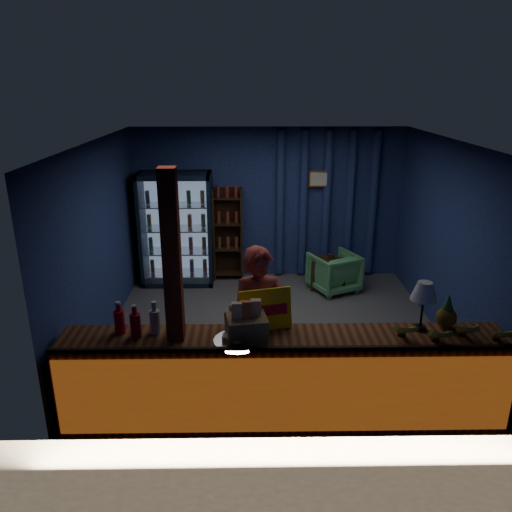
{
  "coord_description": "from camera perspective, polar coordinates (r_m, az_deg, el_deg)",
  "views": [
    {
      "loc": [
        -0.35,
        -6.21,
        3.29
      ],
      "look_at": [
        -0.25,
        -0.2,
        1.19
      ],
      "focal_mm": 35.0,
      "sensor_mm": 36.0,
      "label": 1
    }
  ],
  "objects": [
    {
      "name": "snack_box_centre",
      "position": [
        4.98,
        -1.79,
        -7.47
      ],
      "size": [
        0.33,
        0.3,
        0.29
      ],
      "color": "#A3764F",
      "rests_on": "counter"
    },
    {
      "name": "banana_bunches",
      "position": [
        5.15,
        21.4,
        -8.05
      ],
      "size": [
        1.15,
        0.32,
        0.19
      ],
      "color": "gold",
      "rests_on": "counter"
    },
    {
      "name": "counter",
      "position": [
        5.16,
        3.19,
        -13.86
      ],
      "size": [
        4.4,
        0.57,
        0.99
      ],
      "color": "brown",
      "rests_on": "ground"
    },
    {
      "name": "side_table",
      "position": [
        8.4,
        8.46,
        -2.09
      ],
      "size": [
        0.67,
        0.57,
        0.62
      ],
      "color": "#341D10",
      "rests_on": "ground"
    },
    {
      "name": "bottle_shelf",
      "position": [
        8.65,
        -3.22,
        2.48
      ],
      "size": [
        0.5,
        0.28,
        1.6
      ],
      "color": "#341D10",
      "rests_on": "ground"
    },
    {
      "name": "beverage_cooler",
      "position": [
        8.55,
        -8.98,
        3.05
      ],
      "size": [
        1.2,
        0.62,
        1.9
      ],
      "color": "black",
      "rests_on": "ground"
    },
    {
      "name": "soda_bottles",
      "position": [
        5.03,
        -13.48,
        -7.32
      ],
      "size": [
        0.45,
        0.18,
        0.34
      ],
      "color": "#B80C1D",
      "rests_on": "counter"
    },
    {
      "name": "ground",
      "position": [
        7.04,
        2.04,
        -8.6
      ],
      "size": [
        4.6,
        4.6,
        0.0
      ],
      "primitive_type": "plane",
      "color": "#515154",
      "rests_on": "ground"
    },
    {
      "name": "room_walls",
      "position": [
        6.46,
        2.2,
        3.8
      ],
      "size": [
        4.6,
        4.6,
        4.6
      ],
      "color": "navy",
      "rests_on": "ground"
    },
    {
      "name": "snack_box_left",
      "position": [
        4.8,
        -1.06,
        -8.05
      ],
      "size": [
        0.42,
        0.36,
        0.4
      ],
      "color": "#A3764F",
      "rests_on": "counter"
    },
    {
      "name": "pastry_tray",
      "position": [
        4.81,
        -2.13,
        -9.53
      ],
      "size": [
        0.46,
        0.46,
        0.08
      ],
      "color": "silver",
      "rests_on": "counter"
    },
    {
      "name": "yellow_sign",
      "position": [
        4.96,
        1.1,
        -6.18
      ],
      "size": [
        0.54,
        0.24,
        0.42
      ],
      "color": "yellow",
      "rests_on": "counter"
    },
    {
      "name": "table_lamp",
      "position": [
        5.13,
        18.67,
        -4.01
      ],
      "size": [
        0.26,
        0.26,
        0.51
      ],
      "color": "black",
      "rests_on": "counter"
    },
    {
      "name": "shopkeeper",
      "position": [
        5.38,
        0.39,
        -7.7
      ],
      "size": [
        0.67,
        0.48,
        1.7
      ],
      "primitive_type": "imported",
      "rotation": [
        0.0,
        0.0,
        0.12
      ],
      "color": "maroon",
      "rests_on": "ground"
    },
    {
      "name": "support_post",
      "position": [
        4.8,
        -9.29,
        -5.5
      ],
      "size": [
        0.16,
        0.16,
        2.6
      ],
      "primitive_type": "cube",
      "color": "maroon",
      "rests_on": "ground"
    },
    {
      "name": "framed_picture",
      "position": [
        8.54,
        7.24,
        8.74
      ],
      "size": [
        0.36,
        0.04,
        0.28
      ],
      "color": "#CA8932",
      "rests_on": "room_walls"
    },
    {
      "name": "pineapple",
      "position": [
        5.37,
        20.97,
        -6.24
      ],
      "size": [
        0.2,
        0.2,
        0.35
      ],
      "color": "olive",
      "rests_on": "counter"
    },
    {
      "name": "green_chair",
      "position": [
        8.34,
        8.88,
        -1.82
      ],
      "size": [
        0.92,
        0.93,
        0.65
      ],
      "primitive_type": "imported",
      "rotation": [
        0.0,
        0.0,
        3.57
      ],
      "color": "#5AB56E",
      "rests_on": "ground"
    },
    {
      "name": "curtain_folds",
      "position": [
        8.69,
        8.06,
        5.86
      ],
      "size": [
        1.74,
        0.14,
        2.5
      ],
      "color": "navy",
      "rests_on": "room_walls"
    }
  ]
}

